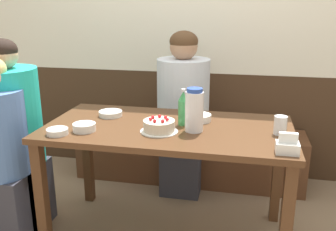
% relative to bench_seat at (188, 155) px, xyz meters
% --- Properties ---
extents(back_wall, '(4.80, 0.04, 2.50)m').
position_rel_bench_seat_xyz_m(back_wall, '(0.00, 0.22, 1.03)').
color(back_wall, '#3D2819').
rests_on(back_wall, ground_plane).
extents(bench_seat, '(1.87, 0.38, 0.44)m').
position_rel_bench_seat_xyz_m(bench_seat, '(0.00, 0.00, 0.00)').
color(bench_seat, '#56331E').
rests_on(bench_seat, ground_plane).
extents(dining_table, '(1.45, 0.75, 0.74)m').
position_rel_bench_seat_xyz_m(dining_table, '(0.00, -0.83, 0.43)').
color(dining_table, '#4C2D19').
rests_on(dining_table, ground_plane).
extents(birthday_cake, '(0.21, 0.21, 0.09)m').
position_rel_bench_seat_xyz_m(birthday_cake, '(-0.03, -0.94, 0.56)').
color(birthday_cake, white).
rests_on(birthday_cake, dining_table).
extents(water_pitcher, '(0.10, 0.10, 0.25)m').
position_rel_bench_seat_xyz_m(water_pitcher, '(0.16, -0.88, 0.64)').
color(water_pitcher, white).
rests_on(water_pitcher, dining_table).
extents(soju_bottle, '(0.06, 0.06, 0.22)m').
position_rel_bench_seat_xyz_m(soju_bottle, '(0.08, -0.78, 0.63)').
color(soju_bottle, '#388E4C').
rests_on(soju_bottle, dining_table).
extents(napkin_holder, '(0.11, 0.08, 0.11)m').
position_rel_bench_seat_xyz_m(napkin_holder, '(0.65, -1.12, 0.56)').
color(napkin_holder, white).
rests_on(napkin_holder, dining_table).
extents(bowl_soup_white, '(0.12, 0.12, 0.03)m').
position_rel_bench_seat_xyz_m(bowl_soup_white, '(-0.57, -1.10, 0.54)').
color(bowl_soup_white, white).
rests_on(bowl_soup_white, dining_table).
extents(bowl_rice_small, '(0.13, 0.13, 0.04)m').
position_rel_bench_seat_xyz_m(bowl_rice_small, '(-0.45, -1.01, 0.55)').
color(bowl_rice_small, white).
rests_on(bowl_rice_small, dining_table).
extents(bowl_side_dish, '(0.15, 0.15, 0.04)m').
position_rel_bench_seat_xyz_m(bowl_side_dish, '(0.17, -0.69, 0.54)').
color(bowl_side_dish, white).
rests_on(bowl_side_dish, dining_table).
extents(bowl_sauce_shallow, '(0.15, 0.15, 0.03)m').
position_rel_bench_seat_xyz_m(bowl_sauce_shallow, '(-0.41, -0.71, 0.54)').
color(bowl_sauce_shallow, white).
rests_on(bowl_sauce_shallow, dining_table).
extents(glass_water_tall, '(0.07, 0.07, 0.10)m').
position_rel_bench_seat_xyz_m(glass_water_tall, '(0.63, -0.84, 0.58)').
color(glass_water_tall, silver).
rests_on(glass_water_tall, dining_table).
extents(person_teal_shirt, '(0.36, 0.36, 1.16)m').
position_rel_bench_seat_xyz_m(person_teal_shirt, '(-0.99, -1.05, 0.35)').
color(person_teal_shirt, '#33333D').
rests_on(person_teal_shirt, ground_plane).
extents(person_pale_blue_shirt, '(0.39, 0.39, 1.25)m').
position_rel_bench_seat_xyz_m(person_pale_blue_shirt, '(-0.02, -0.20, 0.41)').
color(person_pale_blue_shirt, '#33333D').
rests_on(person_pale_blue_shirt, ground_plane).
extents(person_grey_tee, '(0.38, 0.38, 1.24)m').
position_rel_bench_seat_xyz_m(person_grey_tee, '(-0.99, -0.91, 0.40)').
color(person_grey_tee, '#33333D').
rests_on(person_grey_tee, ground_plane).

